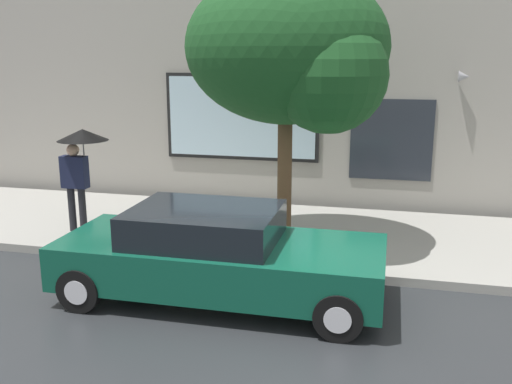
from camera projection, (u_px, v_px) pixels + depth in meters
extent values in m
plane|color=#282B2D|center=(277.00, 302.00, 8.40)|extent=(60.00, 60.00, 0.00)
cube|color=gray|center=(307.00, 236.00, 11.22)|extent=(20.00, 4.00, 0.15)
cube|color=#9E998E|center=(327.00, 57.00, 12.78)|extent=(20.00, 0.40, 7.00)
cube|color=black|center=(241.00, 117.00, 13.32)|extent=(3.67, 0.06, 2.01)
cube|color=silver|center=(241.00, 117.00, 13.29)|extent=(3.51, 0.03, 1.85)
cube|color=#262B33|center=(391.00, 140.00, 12.65)|extent=(1.80, 0.04, 1.80)
cone|color=#99999E|center=(464.00, 77.00, 11.88)|extent=(0.22, 0.24, 0.24)
cube|color=#0F4C38|center=(221.00, 262.00, 8.37)|extent=(4.73, 1.87, 0.64)
cube|color=black|center=(204.00, 224.00, 8.29)|extent=(2.13, 1.64, 0.47)
cylinder|color=black|center=(349.00, 268.00, 8.84)|extent=(0.64, 0.22, 0.64)
cylinder|color=silver|center=(349.00, 268.00, 8.84)|extent=(0.35, 0.24, 0.35)
cylinder|color=black|center=(338.00, 316.00, 7.21)|extent=(0.64, 0.22, 0.64)
cylinder|color=silver|center=(338.00, 316.00, 7.21)|extent=(0.35, 0.24, 0.35)
cylinder|color=black|center=(133.00, 250.00, 9.66)|extent=(0.64, 0.22, 0.64)
cylinder|color=silver|center=(133.00, 250.00, 9.66)|extent=(0.35, 0.24, 0.35)
cylinder|color=black|center=(80.00, 290.00, 8.03)|extent=(0.64, 0.22, 0.64)
cylinder|color=silver|center=(80.00, 290.00, 8.03)|extent=(0.35, 0.24, 0.35)
cylinder|color=yellow|center=(179.00, 218.00, 10.88)|extent=(0.22, 0.22, 0.70)
sphere|color=gold|center=(178.00, 201.00, 10.80)|extent=(0.23, 0.23, 0.23)
cylinder|color=gold|center=(176.00, 219.00, 10.72)|extent=(0.09, 0.12, 0.09)
cylinder|color=gold|center=(182.00, 214.00, 11.03)|extent=(0.09, 0.12, 0.09)
cylinder|color=yellow|center=(179.00, 234.00, 10.96)|extent=(0.30, 0.30, 0.06)
cylinder|color=black|center=(72.00, 209.00, 11.20)|extent=(0.14, 0.14, 0.88)
cylinder|color=black|center=(83.00, 210.00, 11.15)|extent=(0.14, 0.14, 0.88)
cube|color=#191E38|center=(75.00, 172.00, 11.00)|extent=(0.51, 0.22, 0.62)
sphere|color=tan|center=(73.00, 150.00, 10.89)|extent=(0.24, 0.24, 0.24)
cylinder|color=#4C4C51|center=(84.00, 160.00, 10.88)|extent=(0.02, 0.02, 0.90)
cone|color=black|center=(83.00, 135.00, 10.77)|extent=(0.96, 0.96, 0.22)
cylinder|color=#4C3823|center=(285.00, 174.00, 10.37)|extent=(0.26, 0.26, 2.54)
ellipsoid|color=#19471E|center=(286.00, 47.00, 9.84)|extent=(3.56, 3.02, 2.67)
sphere|color=#19471E|center=(329.00, 75.00, 9.35)|extent=(1.96, 1.96, 1.96)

